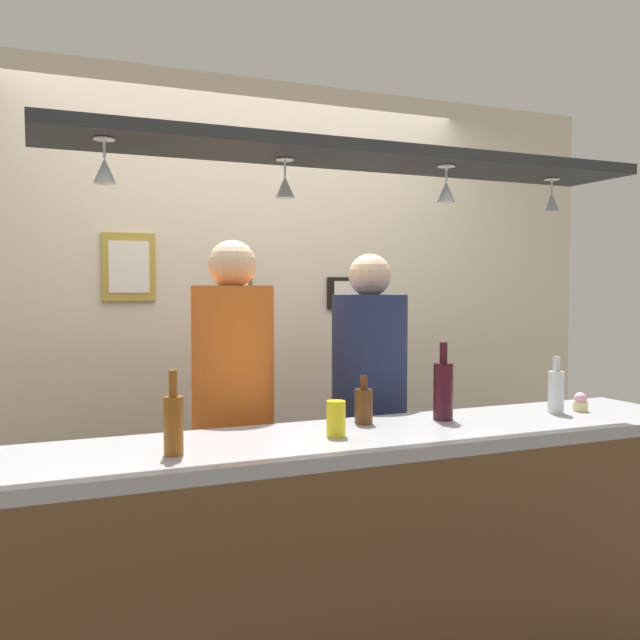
{
  "coord_description": "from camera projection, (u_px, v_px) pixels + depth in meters",
  "views": [
    {
      "loc": [
        -1.1,
        -2.5,
        1.48
      ],
      "look_at": [
        0.0,
        0.1,
        1.35
      ],
      "focal_mm": 38.76,
      "sensor_mm": 36.0,
      "label": 1
    }
  ],
  "objects": [
    {
      "name": "back_wall",
      "position": [
        249.0,
        321.0,
        3.75
      ],
      "size": [
        4.4,
        0.06,
        2.6
      ],
      "primitive_type": "cube",
      "color": "beige",
      "rests_on": "ground_plane"
    },
    {
      "name": "bar_counter",
      "position": [
        390.0,
        533.0,
        2.31
      ],
      "size": [
        2.7,
        0.55,
        0.97
      ],
      "color": "#99999E",
      "rests_on": "ground_plane"
    },
    {
      "name": "overhead_glass_rack",
      "position": [
        364.0,
        156.0,
        2.43
      ],
      "size": [
        2.2,
        0.36,
        0.04
      ],
      "primitive_type": "cube",
      "color": "black"
    },
    {
      "name": "hanging_wineglass_far_left",
      "position": [
        105.0,
        169.0,
        2.04
      ],
      "size": [
        0.07,
        0.07,
        0.13
      ],
      "color": "silver",
      "rests_on": "overhead_glass_rack"
    },
    {
      "name": "hanging_wineglass_left",
      "position": [
        285.0,
        186.0,
        2.37
      ],
      "size": [
        0.07,
        0.07,
        0.13
      ],
      "color": "silver",
      "rests_on": "overhead_glass_rack"
    },
    {
      "name": "hanging_wineglass_center_left",
      "position": [
        446.0,
        191.0,
        2.5
      ],
      "size": [
        0.07,
        0.07,
        0.13
      ],
      "color": "silver",
      "rests_on": "overhead_glass_rack"
    },
    {
      "name": "hanging_wineglass_center",
      "position": [
        552.0,
        201.0,
        2.8
      ],
      "size": [
        0.07,
        0.07,
        0.13
      ],
      "color": "silver",
      "rests_on": "overhead_glass_rack"
    },
    {
      "name": "person_middle_orange_shirt",
      "position": [
        233.0,
        401.0,
        2.87
      ],
      "size": [
        0.34,
        0.34,
        1.68
      ],
      "color": "#2D334C",
      "rests_on": "ground_plane"
    },
    {
      "name": "person_right_navy_shirt",
      "position": [
        369.0,
        398.0,
        3.12
      ],
      "size": [
        0.34,
        0.34,
        1.63
      ],
      "color": "#2D334C",
      "rests_on": "ground_plane"
    },
    {
      "name": "bottle_wine_dark_red",
      "position": [
        443.0,
        389.0,
        2.65
      ],
      "size": [
        0.08,
        0.08,
        0.3
      ],
      "color": "#380F19",
      "rests_on": "bar_counter"
    },
    {
      "name": "bottle_beer_amber_tall",
      "position": [
        173.0,
        423.0,
        2.09
      ],
      "size": [
        0.06,
        0.06,
        0.26
      ],
      "color": "brown",
      "rests_on": "bar_counter"
    },
    {
      "name": "bottle_beer_brown_stubby",
      "position": [
        364.0,
        405.0,
        2.58
      ],
      "size": [
        0.07,
        0.07,
        0.18
      ],
      "color": "#512D14",
      "rests_on": "bar_counter"
    },
    {
      "name": "bottle_soda_clear",
      "position": [
        556.0,
        391.0,
        2.8
      ],
      "size": [
        0.06,
        0.06,
        0.23
      ],
      "color": "silver",
      "rests_on": "bar_counter"
    },
    {
      "name": "drink_can",
      "position": [
        336.0,
        418.0,
        2.36
      ],
      "size": [
        0.07,
        0.07,
        0.12
      ],
      "primitive_type": "cylinder",
      "color": "yellow",
      "rests_on": "bar_counter"
    },
    {
      "name": "cupcake",
      "position": [
        580.0,
        403.0,
        2.84
      ],
      "size": [
        0.06,
        0.06,
        0.08
      ],
      "color": "beige",
      "rests_on": "bar_counter"
    },
    {
      "name": "picture_frame_lower_pair",
      "position": [
        352.0,
        293.0,
        3.94
      ],
      "size": [
        0.3,
        0.02,
        0.18
      ],
      "color": "black",
      "rests_on": "back_wall"
    },
    {
      "name": "picture_frame_crest",
      "position": [
        235.0,
        272.0,
        3.66
      ],
      "size": [
        0.18,
        0.02,
        0.26
      ],
      "color": "brown",
      "rests_on": "back_wall"
    },
    {
      "name": "picture_frame_caricature",
      "position": [
        129.0,
        267.0,
        3.45
      ],
      "size": [
        0.26,
        0.02,
        0.34
      ],
      "color": "#B29338",
      "rests_on": "back_wall"
    }
  ]
}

